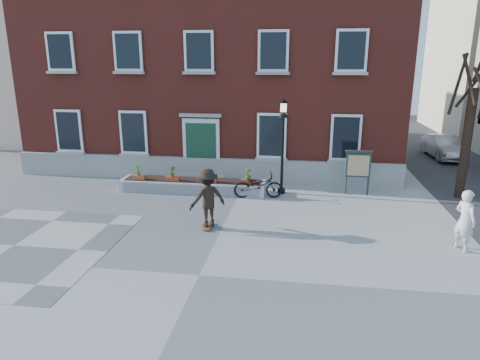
% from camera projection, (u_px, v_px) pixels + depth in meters
% --- Properties ---
extents(ground, '(100.00, 100.00, 0.00)m').
position_uv_depth(ground, '(199.00, 275.00, 11.17)').
color(ground, gray).
rests_on(ground, ground).
extents(checker_patch, '(6.00, 6.00, 0.01)m').
position_uv_depth(checker_patch, '(14.00, 246.00, 12.95)').
color(checker_patch, '#545456').
rests_on(checker_patch, ground).
extents(distant_building, '(10.00, 12.00, 13.00)m').
position_uv_depth(distant_building, '(19.00, 45.00, 30.96)').
color(distant_building, beige).
rests_on(distant_building, ground).
extents(bicycle, '(2.07, 1.00, 1.04)m').
position_uv_depth(bicycle, '(258.00, 185.00, 17.34)').
color(bicycle, black).
rests_on(bicycle, ground).
extents(parked_car, '(1.61, 4.02, 1.30)m').
position_uv_depth(parked_car, '(443.00, 147.00, 24.42)').
color(parked_car, '#ADB0B2').
rests_on(parked_car, ground).
extents(bystander, '(0.72, 0.81, 1.85)m').
position_uv_depth(bystander, '(465.00, 220.00, 12.44)').
color(bystander, silver).
rests_on(bystander, ground).
extents(brick_building, '(18.40, 10.85, 12.60)m').
position_uv_depth(brick_building, '(221.00, 43.00, 23.06)').
color(brick_building, maroon).
rests_on(brick_building, ground).
extents(planter_assembly, '(6.20, 1.12, 1.15)m').
position_uv_depth(planter_assembly, '(193.00, 185.00, 18.20)').
color(planter_assembly, silver).
rests_on(planter_assembly, ground).
extents(bare_tree, '(1.83, 1.83, 6.16)m').
position_uv_depth(bare_tree, '(468.00, 130.00, 16.80)').
color(bare_tree, '#311F16').
rests_on(bare_tree, ground).
extents(lamp_post, '(0.40, 0.40, 3.93)m').
position_uv_depth(lamp_post, '(283.00, 134.00, 17.40)').
color(lamp_post, black).
rests_on(lamp_post, ground).
extents(notice_board, '(1.10, 0.16, 1.87)m').
position_uv_depth(notice_board, '(358.00, 165.00, 17.59)').
color(notice_board, '#193326').
rests_on(notice_board, ground).
extents(skateboarder, '(1.44, 1.33, 2.03)m').
position_uv_depth(skateboarder, '(208.00, 198.00, 14.08)').
color(skateboarder, brown).
rests_on(skateboarder, ground).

